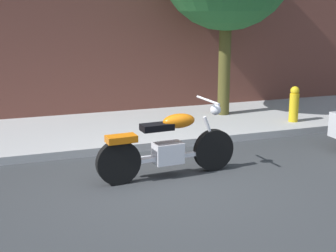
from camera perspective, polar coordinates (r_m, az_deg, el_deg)
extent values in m
plane|color=#303335|center=(7.18, -0.13, -6.87)|extent=(60.00, 60.00, 0.00)
cube|color=#A0A0A0|center=(10.07, -6.16, -0.41)|extent=(23.05, 2.90, 0.14)
cylinder|color=black|center=(7.71, 5.40, -2.84)|extent=(0.67, 0.16, 0.67)
cylinder|color=black|center=(7.11, -5.86, -4.31)|extent=(0.67, 0.16, 0.67)
cube|color=silver|center=(7.36, 0.00, -3.19)|extent=(0.46, 0.31, 0.32)
cube|color=silver|center=(7.38, 0.00, -3.71)|extent=(1.42, 0.18, 0.06)
ellipsoid|color=#D1660C|center=(7.30, 1.30, 0.61)|extent=(0.54, 0.30, 0.22)
cube|color=black|center=(7.17, -1.32, -0.12)|extent=(0.50, 0.27, 0.10)
cube|color=#D1660C|center=(7.02, -5.55, -1.51)|extent=(0.46, 0.27, 0.10)
cylinder|color=silver|center=(7.60, 5.05, -0.88)|extent=(0.27, 0.07, 0.58)
cylinder|color=silver|center=(7.46, 4.73, 3.05)|extent=(0.08, 0.70, 0.04)
sphere|color=silver|center=(7.55, 5.64, 1.93)|extent=(0.17, 0.17, 0.17)
cylinder|color=silver|center=(7.44, -2.26, -3.82)|extent=(0.80, 0.14, 0.09)
cylinder|color=#4B461F|center=(11.01, 6.69, 7.56)|extent=(0.27, 0.27, 2.69)
cylinder|color=gold|center=(10.71, 14.62, 1.75)|extent=(0.20, 0.20, 0.75)
sphere|color=gold|center=(10.63, 14.76, 4.05)|extent=(0.19, 0.19, 0.19)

